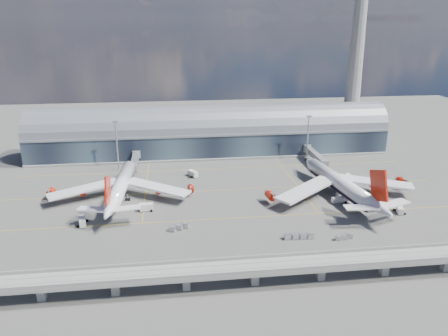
{
  "coord_description": "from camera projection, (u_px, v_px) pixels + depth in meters",
  "views": [
    {
      "loc": [
        -22.81,
        -163.28,
        73.94
      ],
      "look_at": [
        -0.86,
        10.0,
        14.0
      ],
      "focal_mm": 35.0,
      "sensor_mm": 36.0,
      "label": 1
    }
  ],
  "objects": [
    {
      "name": "service_truck_0",
      "position": [
        82.0,
        221.0,
        164.66
      ],
      "size": [
        3.93,
        7.32,
        2.89
      ],
      "rotation": [
        0.0,
        0.0,
        0.25
      ],
      "color": "silver",
      "rests_on": "ground"
    },
    {
      "name": "taxi_lines",
      "position": [
        223.0,
        188.0,
        200.67
      ],
      "size": [
        200.0,
        80.12,
        0.01
      ],
      "color": "gold",
      "rests_on": "ground"
    },
    {
      "name": "jet_bridge_left",
      "position": [
        135.0,
        160.0,
        223.17
      ],
      "size": [
        4.4,
        28.0,
        7.25
      ],
      "color": "gray",
      "rests_on": "ground"
    },
    {
      "name": "service_truck_1",
      "position": [
        147.0,
        207.0,
        176.52
      ],
      "size": [
        5.74,
        3.22,
        3.19
      ],
      "rotation": [
        0.0,
        0.0,
        1.68
      ],
      "color": "silver",
      "rests_on": "ground"
    },
    {
      "name": "jet_bridge_right",
      "position": [
        314.0,
        155.0,
        232.58
      ],
      "size": [
        4.4,
        32.0,
        7.25
      ],
      "color": "gray",
      "rests_on": "ground"
    },
    {
      "name": "control_tower",
      "position": [
        356.0,
        59.0,
        251.16
      ],
      "size": [
        19.0,
        19.0,
        103.0
      ],
      "color": "gray",
      "rests_on": "ground"
    },
    {
      "name": "service_truck_2",
      "position": [
        340.0,
        200.0,
        184.64
      ],
      "size": [
        7.26,
        3.12,
        2.55
      ],
      "rotation": [
        0.0,
        0.0,
        1.73
      ],
      "color": "silver",
      "rests_on": "ground"
    },
    {
      "name": "ground",
      "position": [
        229.0,
        208.0,
        179.93
      ],
      "size": [
        500.0,
        500.0,
        0.0
      ],
      "primitive_type": "plane",
      "color": "#474744",
      "rests_on": "ground"
    },
    {
      "name": "cargo_train_2",
      "position": [
        344.0,
        237.0,
        154.09
      ],
      "size": [
        7.21,
        3.02,
        1.58
      ],
      "rotation": [
        0.0,
        0.0,
        1.35
      ],
      "color": "gray",
      "rests_on": "ground"
    },
    {
      "name": "guideway",
      "position": [
        255.0,
        268.0,
        126.6
      ],
      "size": [
        220.0,
        8.5,
        7.2
      ],
      "color": "gray",
      "rests_on": "ground"
    },
    {
      "name": "cargo_train_0",
      "position": [
        179.0,
        227.0,
        161.03
      ],
      "size": [
        8.12,
        4.76,
        1.81
      ],
      "rotation": [
        0.0,
        0.0,
        1.17
      ],
      "color": "gray",
      "rests_on": "ground"
    },
    {
      "name": "service_truck_5",
      "position": [
        193.0,
        174.0,
        214.95
      ],
      "size": [
        5.23,
        6.47,
        2.97
      ],
      "rotation": [
        0.0,
        0.0,
        0.55
      ],
      "color": "silver",
      "rests_on": "ground"
    },
    {
      "name": "service_truck_3",
      "position": [
        400.0,
        210.0,
        174.82
      ],
      "size": [
        3.8,
        6.04,
        2.73
      ],
      "rotation": [
        0.0,
        0.0,
        -0.31
      ],
      "color": "silver",
      "rests_on": "ground"
    },
    {
      "name": "cargo_train_1",
      "position": [
        299.0,
        236.0,
        154.27
      ],
      "size": [
        11.0,
        2.42,
        1.82
      ],
      "rotation": [
        0.0,
        0.0,
        1.64
      ],
      "color": "gray",
      "rests_on": "ground"
    },
    {
      "name": "floodlight_mast_right",
      "position": [
        308.0,
        138.0,
        233.06
      ],
      "size": [
        3.0,
        0.7,
        25.7
      ],
      "color": "gray",
      "rests_on": "ground"
    },
    {
      "name": "service_truck_4",
      "position": [
        348.0,
        177.0,
        210.8
      ],
      "size": [
        2.67,
        4.91,
        2.76
      ],
      "rotation": [
        0.0,
        0.0,
        -0.08
      ],
      "color": "silver",
      "rests_on": "ground"
    },
    {
      "name": "airliner_left",
      "position": [
        120.0,
        187.0,
        186.6
      ],
      "size": [
        63.18,
        66.38,
        20.22
      ],
      "rotation": [
        0.0,
        0.0,
        -0.06
      ],
      "color": "white",
      "rests_on": "ground"
    },
    {
      "name": "airliner_right",
      "position": [
        341.0,
        185.0,
        188.82
      ],
      "size": [
        67.49,
        70.59,
        22.41
      ],
      "rotation": [
        0.0,
        0.0,
        0.14
      ],
      "color": "white",
      "rests_on": "ground"
    },
    {
      "name": "floodlight_mast_left",
      "position": [
        117.0,
        144.0,
        221.17
      ],
      "size": [
        3.0,
        0.7,
        25.7
      ],
      "color": "gray",
      "rests_on": "ground"
    },
    {
      "name": "terminal",
      "position": [
        211.0,
        134.0,
        249.43
      ],
      "size": [
        200.0,
        30.0,
        28.0
      ],
      "color": "#1C2330",
      "rests_on": "ground"
    }
  ]
}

